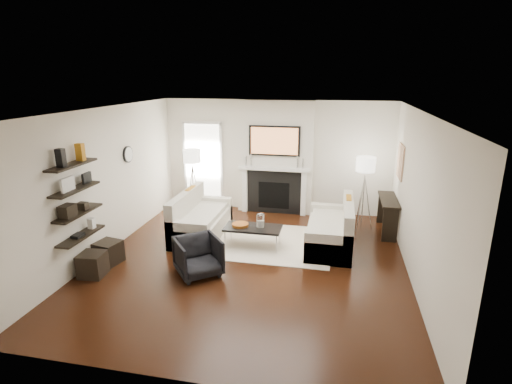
% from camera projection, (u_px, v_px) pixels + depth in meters
% --- Properties ---
extents(room_envelope, '(6.00, 6.00, 6.00)m').
position_uv_depth(room_envelope, '(249.00, 191.00, 6.84)').
color(room_envelope, black).
rests_on(room_envelope, ground).
extents(chimney_breast, '(1.80, 0.25, 2.70)m').
position_uv_depth(chimney_breast, '(275.00, 158.00, 9.54)').
color(chimney_breast, silver).
rests_on(chimney_breast, floor).
extents(fireplace_surround, '(1.30, 0.02, 1.04)m').
position_uv_depth(fireplace_surround, '(274.00, 192.00, 9.64)').
color(fireplace_surround, black).
rests_on(fireplace_surround, floor).
extents(firebox, '(0.75, 0.02, 0.65)m').
position_uv_depth(firebox, '(274.00, 195.00, 9.66)').
color(firebox, black).
rests_on(firebox, floor).
extents(mantel_pilaster_l, '(0.12, 0.08, 1.10)m').
position_uv_depth(mantel_pilaster_l, '(245.00, 190.00, 9.75)').
color(mantel_pilaster_l, white).
rests_on(mantel_pilaster_l, floor).
extents(mantel_pilaster_r, '(0.12, 0.08, 1.10)m').
position_uv_depth(mantel_pilaster_r, '(304.00, 193.00, 9.47)').
color(mantel_pilaster_r, white).
rests_on(mantel_pilaster_r, floor).
extents(mantel_shelf, '(1.70, 0.18, 0.07)m').
position_uv_depth(mantel_shelf, '(274.00, 169.00, 9.43)').
color(mantel_shelf, white).
rests_on(mantel_shelf, chimney_breast).
extents(tv_body, '(1.20, 0.06, 0.70)m').
position_uv_depth(tv_body, '(274.00, 141.00, 9.26)').
color(tv_body, black).
rests_on(tv_body, chimney_breast).
extents(tv_screen, '(1.10, 0.00, 0.62)m').
position_uv_depth(tv_screen, '(274.00, 141.00, 9.23)').
color(tv_screen, '#BF723F').
rests_on(tv_screen, tv_body).
extents(candlestick_l_tall, '(0.04, 0.04, 0.30)m').
position_uv_depth(candlestick_l_tall, '(251.00, 160.00, 9.49)').
color(candlestick_l_tall, silver).
rests_on(candlestick_l_tall, mantel_shelf).
extents(candlestick_l_short, '(0.04, 0.04, 0.24)m').
position_uv_depth(candlestick_l_short, '(246.00, 161.00, 9.52)').
color(candlestick_l_short, silver).
rests_on(candlestick_l_short, mantel_shelf).
extents(candlestick_r_tall, '(0.04, 0.04, 0.30)m').
position_uv_depth(candlestick_r_tall, '(297.00, 162.00, 9.28)').
color(candlestick_r_tall, silver).
rests_on(candlestick_r_tall, mantel_shelf).
extents(candlestick_r_short, '(0.04, 0.04, 0.24)m').
position_uv_depth(candlestick_r_short, '(303.00, 163.00, 9.26)').
color(candlestick_r_short, silver).
rests_on(candlestick_r_short, mantel_shelf).
extents(hallway_panel, '(0.90, 0.02, 2.10)m').
position_uv_depth(hallway_panel, '(203.00, 166.00, 10.08)').
color(hallway_panel, white).
rests_on(hallway_panel, floor).
extents(door_trim_l, '(0.06, 0.06, 2.16)m').
position_uv_depth(door_trim_l, '(185.00, 165.00, 10.15)').
color(door_trim_l, white).
rests_on(door_trim_l, floor).
extents(door_trim_r, '(0.06, 0.06, 2.16)m').
position_uv_depth(door_trim_r, '(221.00, 167.00, 9.97)').
color(door_trim_r, white).
rests_on(door_trim_r, floor).
extents(door_trim_top, '(1.02, 0.06, 0.06)m').
position_uv_depth(door_trim_top, '(202.00, 123.00, 9.75)').
color(door_trim_top, white).
rests_on(door_trim_top, wall_back).
extents(rug, '(2.60, 2.00, 0.01)m').
position_uv_depth(rug, '(266.00, 242.00, 8.08)').
color(rug, beige).
rests_on(rug, floor).
extents(loveseat_left_base, '(0.85, 1.80, 0.42)m').
position_uv_depth(loveseat_left_base, '(202.00, 226.00, 8.36)').
color(loveseat_left_base, beige).
rests_on(loveseat_left_base, floor).
extents(loveseat_left_back, '(0.18, 1.80, 0.80)m').
position_uv_depth(loveseat_left_back, '(186.00, 211.00, 8.34)').
color(loveseat_left_back, beige).
rests_on(loveseat_left_back, floor).
extents(loveseat_left_arm_n, '(0.85, 0.18, 0.60)m').
position_uv_depth(loveseat_left_arm_n, '(188.00, 237.00, 7.58)').
color(loveseat_left_arm_n, beige).
rests_on(loveseat_left_arm_n, floor).
extents(loveseat_left_arm_s, '(0.85, 0.18, 0.60)m').
position_uv_depth(loveseat_left_arm_s, '(214.00, 210.00, 9.10)').
color(loveseat_left_arm_s, beige).
rests_on(loveseat_left_arm_s, floor).
extents(loveseat_left_cushion, '(0.63, 1.44, 0.10)m').
position_uv_depth(loveseat_left_cushion, '(204.00, 214.00, 8.28)').
color(loveseat_left_cushion, beige).
rests_on(loveseat_left_cushion, loveseat_left_base).
extents(pillow_left_orange, '(0.10, 0.42, 0.42)m').
position_uv_depth(pillow_left_orange, '(191.00, 197.00, 8.56)').
color(pillow_left_orange, '#B47116').
rests_on(pillow_left_orange, loveseat_left_cushion).
extents(pillow_left_charcoal, '(0.10, 0.40, 0.40)m').
position_uv_depth(pillow_left_charcoal, '(180.00, 206.00, 8.00)').
color(pillow_left_charcoal, black).
rests_on(pillow_left_charcoal, loveseat_left_cushion).
extents(loveseat_right_base, '(0.85, 1.80, 0.42)m').
position_uv_depth(loveseat_right_base, '(329.00, 236.00, 7.84)').
color(loveseat_right_base, beige).
rests_on(loveseat_right_base, floor).
extents(loveseat_right_back, '(0.18, 1.80, 0.80)m').
position_uv_depth(loveseat_right_back, '(348.00, 222.00, 7.69)').
color(loveseat_right_back, beige).
rests_on(loveseat_right_back, floor).
extents(loveseat_right_arm_n, '(0.85, 0.18, 0.60)m').
position_uv_depth(loveseat_right_arm_n, '(328.00, 249.00, 7.06)').
color(loveseat_right_arm_n, beige).
rests_on(loveseat_right_arm_n, floor).
extents(loveseat_right_arm_s, '(0.85, 0.18, 0.60)m').
position_uv_depth(loveseat_right_arm_s, '(331.00, 218.00, 8.58)').
color(loveseat_right_arm_s, beige).
rests_on(loveseat_right_arm_s, floor).
extents(loveseat_right_cushion, '(0.63, 1.44, 0.10)m').
position_uv_depth(loveseat_right_cushion, '(327.00, 223.00, 7.78)').
color(loveseat_right_cushion, beige).
rests_on(loveseat_right_cushion, loveseat_right_base).
extents(pillow_right_orange, '(0.10, 0.42, 0.42)m').
position_uv_depth(pillow_right_orange, '(348.00, 207.00, 7.91)').
color(pillow_right_orange, '#B47116').
rests_on(pillow_right_orange, loveseat_right_cushion).
extents(pillow_right_charcoal, '(0.10, 0.40, 0.40)m').
position_uv_depth(pillow_right_charcoal, '(349.00, 218.00, 7.35)').
color(pillow_right_charcoal, black).
rests_on(pillow_right_charcoal, loveseat_right_cushion).
extents(coffee_table, '(1.10, 0.55, 0.04)m').
position_uv_depth(coffee_table, '(253.00, 228.00, 7.74)').
color(coffee_table, black).
rests_on(coffee_table, floor).
extents(coffee_leg_nw, '(0.02, 0.02, 0.38)m').
position_uv_depth(coffee_leg_nw, '(225.00, 240.00, 7.69)').
color(coffee_leg_nw, silver).
rests_on(coffee_leg_nw, floor).
extents(coffee_leg_ne, '(0.02, 0.02, 0.38)m').
position_uv_depth(coffee_leg_ne, '(276.00, 245.00, 7.50)').
color(coffee_leg_ne, silver).
rests_on(coffee_leg_ne, floor).
extents(coffee_leg_sw, '(0.02, 0.02, 0.38)m').
position_uv_depth(coffee_leg_sw, '(231.00, 232.00, 8.10)').
color(coffee_leg_sw, silver).
rests_on(coffee_leg_sw, floor).
extents(coffee_leg_se, '(0.02, 0.02, 0.38)m').
position_uv_depth(coffee_leg_se, '(280.00, 236.00, 7.91)').
color(coffee_leg_se, silver).
rests_on(coffee_leg_se, floor).
extents(hurricane_glass, '(0.15, 0.15, 0.26)m').
position_uv_depth(hurricane_glass, '(260.00, 221.00, 7.67)').
color(hurricane_glass, white).
rests_on(hurricane_glass, coffee_table).
extents(hurricane_candle, '(0.10, 0.10, 0.15)m').
position_uv_depth(hurricane_candle, '(260.00, 224.00, 7.68)').
color(hurricane_candle, white).
rests_on(hurricane_candle, coffee_table).
extents(copper_bowl, '(0.33, 0.33, 0.05)m').
position_uv_depth(copper_bowl, '(240.00, 225.00, 7.78)').
color(copper_bowl, '#BF641F').
rests_on(copper_bowl, coffee_table).
extents(armchair, '(0.95, 0.94, 0.71)m').
position_uv_depth(armchair, '(198.00, 255.00, 6.68)').
color(armchair, black).
rests_on(armchair, floor).
extents(lamp_left_post, '(0.02, 0.02, 1.20)m').
position_uv_depth(lamp_left_post, '(193.00, 191.00, 9.47)').
color(lamp_left_post, silver).
rests_on(lamp_left_post, floor).
extents(lamp_left_shade, '(0.40, 0.40, 0.30)m').
position_uv_depth(lamp_left_shade, '(192.00, 156.00, 9.23)').
color(lamp_left_shade, white).
rests_on(lamp_left_shade, lamp_left_post).
extents(lamp_left_leg_a, '(0.25, 0.02, 1.23)m').
position_uv_depth(lamp_left_leg_a, '(198.00, 191.00, 9.45)').
color(lamp_left_leg_a, silver).
rests_on(lamp_left_leg_a, floor).
extents(lamp_left_leg_b, '(0.14, 0.22, 1.23)m').
position_uv_depth(lamp_left_leg_b, '(193.00, 190.00, 9.57)').
color(lamp_left_leg_b, silver).
rests_on(lamp_left_leg_b, floor).
extents(lamp_left_leg_c, '(0.14, 0.22, 1.23)m').
position_uv_depth(lamp_left_leg_c, '(190.00, 192.00, 9.39)').
color(lamp_left_leg_c, silver).
rests_on(lamp_left_leg_c, floor).
extents(lamp_right_post, '(0.02, 0.02, 1.20)m').
position_uv_depth(lamp_right_post, '(363.00, 203.00, 8.62)').
color(lamp_right_post, silver).
rests_on(lamp_right_post, floor).
extents(lamp_right_shade, '(0.40, 0.40, 0.30)m').
position_uv_depth(lamp_right_shade, '(366.00, 164.00, 8.38)').
color(lamp_right_shade, white).
rests_on(lamp_right_shade, lamp_right_post).
extents(lamp_right_leg_a, '(0.25, 0.02, 1.23)m').
position_uv_depth(lamp_right_leg_a, '(368.00, 203.00, 8.60)').
color(lamp_right_leg_a, silver).
rests_on(lamp_right_leg_a, floor).
extents(lamp_right_leg_b, '(0.14, 0.22, 1.23)m').
position_uv_depth(lamp_right_leg_b, '(360.00, 201.00, 8.72)').
color(lamp_right_leg_b, silver).
rests_on(lamp_right_leg_b, floor).
extents(lamp_right_leg_c, '(0.14, 0.22, 1.23)m').
position_uv_depth(lamp_right_leg_c, '(360.00, 204.00, 8.54)').
color(lamp_right_leg_c, silver).
rests_on(lamp_right_leg_c, floor).
extents(console_top, '(0.35, 1.20, 0.04)m').
position_uv_depth(console_top, '(389.00, 200.00, 8.40)').
color(console_top, black).
rests_on(console_top, floor).
extents(console_leg_n, '(0.30, 0.04, 0.71)m').
position_uv_depth(console_leg_n, '(390.00, 225.00, 7.99)').
color(console_leg_n, black).
rests_on(console_leg_n, floor).
extents(console_leg_s, '(0.30, 0.04, 0.71)m').
position_uv_depth(console_leg_s, '(385.00, 208.00, 9.02)').
color(console_leg_s, black).
rests_on(console_leg_s, floor).
extents(wall_art, '(0.03, 0.70, 0.70)m').
position_uv_depth(wall_art, '(401.00, 161.00, 8.17)').
color(wall_art, tan).
rests_on(wall_art, wall_right).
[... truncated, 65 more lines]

